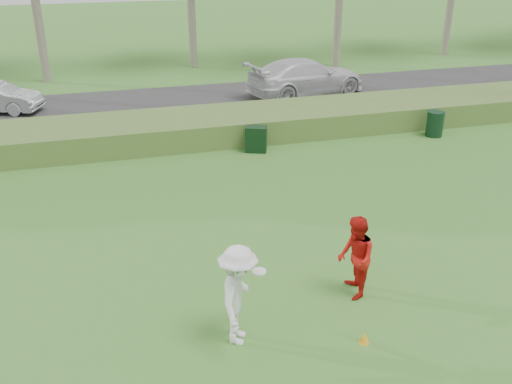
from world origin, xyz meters
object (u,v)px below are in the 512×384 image
object	(u,v)px
player_red	(356,258)
utility_cabinet	(256,139)
cone_yellow	(364,338)
car_right	(306,77)
trash_bin	(435,124)
player_white	(238,295)

from	to	relation	value
player_red	utility_cabinet	bearing A→B (deg)	-171.35
cone_yellow	utility_cabinet	xyz separation A→B (m)	(0.82, 10.58, 0.35)
utility_cabinet	car_right	distance (m)	8.00
cone_yellow	trash_bin	world-z (taller)	trash_bin
player_white	cone_yellow	distance (m)	2.56
player_red	trash_bin	xyz separation A→B (m)	(7.40, 8.86, -0.44)
player_red	cone_yellow	xyz separation A→B (m)	(-0.46, -1.53, -0.80)
player_red	trash_bin	bearing A→B (deg)	151.06
player_red	trash_bin	distance (m)	11.55
cone_yellow	car_right	xyz separation A→B (m)	(5.15, 17.30, 0.78)
cone_yellow	utility_cabinet	size ratio (longest dim) A/B	0.25
player_white	car_right	distance (m)	18.15
utility_cabinet	car_right	xyz separation A→B (m)	(4.33, 6.71, 0.44)
player_white	car_right	xyz separation A→B (m)	(7.43, 16.56, -0.12)
trash_bin	car_right	bearing A→B (deg)	111.44
player_white	trash_bin	world-z (taller)	player_white
cone_yellow	car_right	world-z (taller)	car_right
utility_cabinet	trash_bin	xyz separation A→B (m)	(7.04, -0.20, 0.02)
cone_yellow	car_right	distance (m)	18.06
cone_yellow	car_right	size ratio (longest dim) A/B	0.04
cone_yellow	car_right	bearing A→B (deg)	73.42
player_red	car_right	bearing A→B (deg)	174.38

